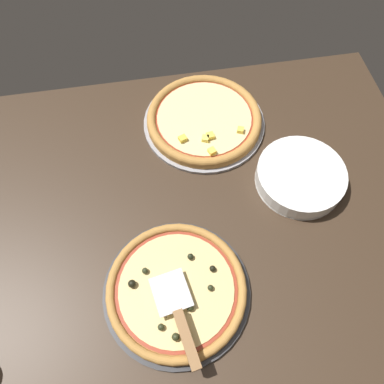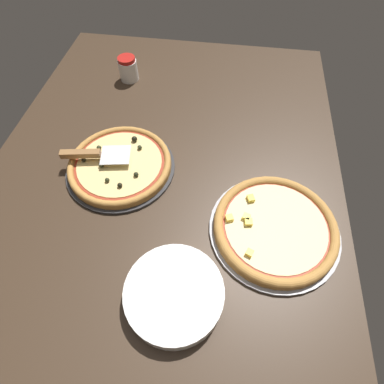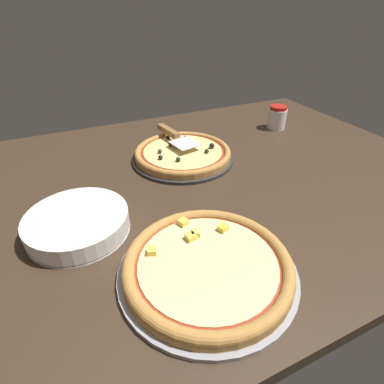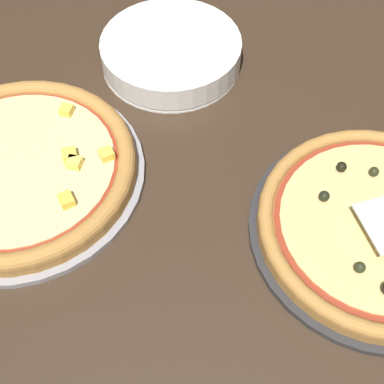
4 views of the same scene
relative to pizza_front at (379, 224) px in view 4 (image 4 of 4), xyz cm
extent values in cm
cube|color=#38281C|center=(-3.01, 13.46, -4.18)|extent=(152.17, 112.69, 3.60)
cylinder|color=#2D2D30|center=(0.01, 0.01, -1.88)|extent=(34.44, 34.44, 1.00)
cylinder|color=#B77F3D|center=(0.01, 0.01, -0.53)|extent=(32.38, 32.38, 1.70)
torus|color=#B77F3D|center=(0.01, 0.01, 0.32)|extent=(32.38, 32.38, 2.03)
cylinder|color=maroon|center=(0.01, 0.01, 0.40)|extent=(28.14, 28.14, 0.15)
cylinder|color=#E5C67A|center=(0.01, 0.01, 0.52)|extent=(26.55, 26.55, 0.40)
sphere|color=black|center=(4.41, 6.62, 1.46)|extent=(1.48, 1.48, 1.48)
sphere|color=#282D19|center=(-6.52, 5.02, 1.44)|extent=(1.44, 1.44, 1.44)
sphere|color=#282D19|center=(7.66, -1.38, 1.41)|extent=(1.36, 1.36, 1.36)
sphere|color=black|center=(8.99, 2.90, 1.45)|extent=(1.46, 1.46, 1.46)
cylinder|color=#939399|center=(15.52, 48.29, -1.88)|extent=(35.97, 35.97, 1.00)
cylinder|color=#B77F3D|center=(15.52, 48.29, -0.55)|extent=(33.81, 33.81, 1.66)
torus|color=#B77F3D|center=(15.52, 48.29, 0.28)|extent=(33.81, 33.81, 2.58)
cylinder|color=maroon|center=(15.52, 48.29, 0.35)|extent=(29.39, 29.39, 0.15)
cylinder|color=beige|center=(15.52, 48.29, 0.48)|extent=(27.73, 27.73, 0.40)
cube|color=#F9E05B|center=(14.28, 40.11, 1.30)|extent=(2.42, 2.47, 1.25)
cube|color=#F4D64C|center=(15.83, 40.80, 1.30)|extent=(2.28, 2.28, 1.25)
cube|color=#F4D64C|center=(24.69, 41.37, 1.30)|extent=(2.34, 2.33, 1.25)
cube|color=yellow|center=(8.00, 41.13, 1.30)|extent=(2.66, 2.48, 1.25)
cube|color=#F4D64C|center=(15.29, 35.56, 1.30)|extent=(2.45, 2.50, 1.25)
cylinder|color=white|center=(37.25, 24.19, -2.03)|extent=(23.70, 23.70, 0.70)
cylinder|color=white|center=(37.25, 24.19, -1.33)|extent=(23.70, 23.70, 0.70)
cylinder|color=white|center=(37.25, 24.19, -0.63)|extent=(23.70, 23.70, 0.70)
cylinder|color=white|center=(37.25, 24.19, 0.07)|extent=(23.70, 23.70, 0.70)
cylinder|color=white|center=(37.25, 24.19, 0.77)|extent=(23.70, 23.70, 0.70)
cylinder|color=white|center=(37.25, 24.19, 1.47)|extent=(23.70, 23.70, 0.70)
cylinder|color=white|center=(37.25, 24.19, 2.17)|extent=(23.70, 23.70, 0.70)
camera|label=1|loc=(-0.14, -22.23, 85.89)|focal=35.00mm
camera|label=2|loc=(56.90, 31.35, 72.49)|focal=28.00mm
camera|label=3|loc=(35.81, 84.64, 44.75)|focal=28.00mm
camera|label=4|loc=(-34.01, 29.15, 60.58)|focal=50.00mm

